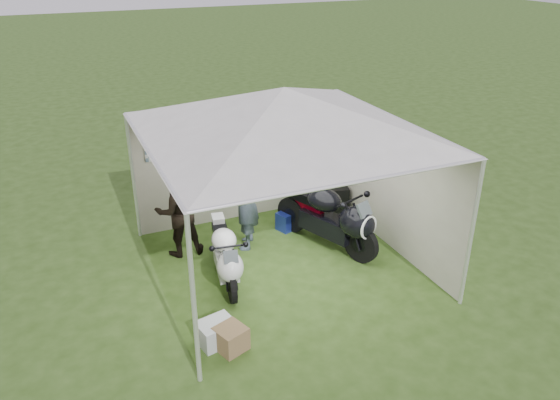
{
  "coord_description": "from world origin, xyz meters",
  "views": [
    {
      "loc": [
        -3.13,
        -7.09,
        4.87
      ],
      "look_at": [
        0.09,
        0.35,
        1.04
      ],
      "focal_mm": 35.0,
      "sensor_mm": 36.0,
      "label": 1
    }
  ],
  "objects_px": {
    "motorcycle_black": "(331,216)",
    "person_dark_jacket": "(178,211)",
    "motorcycle_white": "(226,255)",
    "crate_0": "(216,332)",
    "equipment_box": "(333,199)",
    "canopy_tent": "(283,115)",
    "crate_2": "(233,343)",
    "crate_1": "(231,338)",
    "paddock_stand": "(289,220)",
    "person_blue_jacket": "(246,200)"
  },
  "relations": [
    {
      "from": "motorcycle_black",
      "to": "person_dark_jacket",
      "type": "xyz_separation_m",
      "value": [
        -2.45,
        0.86,
        0.19
      ]
    },
    {
      "from": "motorcycle_white",
      "to": "crate_0",
      "type": "height_order",
      "value": "motorcycle_white"
    },
    {
      "from": "equipment_box",
      "to": "canopy_tent",
      "type": "bearing_deg",
      "value": -140.08
    },
    {
      "from": "equipment_box",
      "to": "crate_2",
      "type": "xyz_separation_m",
      "value": [
        -3.14,
        -3.08,
        -0.18
      ]
    },
    {
      "from": "canopy_tent",
      "to": "equipment_box",
      "type": "bearing_deg",
      "value": 39.92
    },
    {
      "from": "motorcycle_black",
      "to": "crate_0",
      "type": "distance_m",
      "value": 3.1
    },
    {
      "from": "person_dark_jacket",
      "to": "crate_1",
      "type": "bearing_deg",
      "value": 92.24
    },
    {
      "from": "crate_1",
      "to": "crate_0",
      "type": "bearing_deg",
      "value": 123.97
    },
    {
      "from": "motorcycle_white",
      "to": "crate_2",
      "type": "bearing_deg",
      "value": -96.01
    },
    {
      "from": "paddock_stand",
      "to": "crate_1",
      "type": "relative_size",
      "value": 1.24
    },
    {
      "from": "crate_0",
      "to": "canopy_tent",
      "type": "bearing_deg",
      "value": 41.86
    },
    {
      "from": "person_dark_jacket",
      "to": "crate_1",
      "type": "xyz_separation_m",
      "value": [
        -0.01,
        -2.7,
        -0.64
      ]
    },
    {
      "from": "canopy_tent",
      "to": "person_blue_jacket",
      "type": "distance_m",
      "value": 1.91
    },
    {
      "from": "person_blue_jacket",
      "to": "crate_0",
      "type": "xyz_separation_m",
      "value": [
        -1.27,
        -2.28,
        -0.73
      ]
    },
    {
      "from": "person_dark_jacket",
      "to": "crate_2",
      "type": "distance_m",
      "value": 2.81
    },
    {
      "from": "paddock_stand",
      "to": "crate_0",
      "type": "relative_size",
      "value": 0.95
    },
    {
      "from": "motorcycle_black",
      "to": "person_blue_jacket",
      "type": "xyz_separation_m",
      "value": [
        -1.32,
        0.64,
        0.28
      ]
    },
    {
      "from": "person_blue_jacket",
      "to": "person_dark_jacket",
      "type": "bearing_deg",
      "value": -75.92
    },
    {
      "from": "paddock_stand",
      "to": "crate_2",
      "type": "bearing_deg",
      "value": -126.44
    },
    {
      "from": "canopy_tent",
      "to": "crate_2",
      "type": "relative_size",
      "value": 21.31
    },
    {
      "from": "crate_0",
      "to": "crate_2",
      "type": "relative_size",
      "value": 1.81
    },
    {
      "from": "motorcycle_white",
      "to": "paddock_stand",
      "type": "height_order",
      "value": "motorcycle_white"
    },
    {
      "from": "paddock_stand",
      "to": "person_dark_jacket",
      "type": "height_order",
      "value": "person_dark_jacket"
    },
    {
      "from": "crate_1",
      "to": "canopy_tent",
      "type": "bearing_deg",
      "value": 48.23
    },
    {
      "from": "motorcycle_white",
      "to": "person_blue_jacket",
      "type": "bearing_deg",
      "value": 63.7
    },
    {
      "from": "motorcycle_black",
      "to": "equipment_box",
      "type": "bearing_deg",
      "value": 38.67
    },
    {
      "from": "equipment_box",
      "to": "crate_1",
      "type": "xyz_separation_m",
      "value": [
        -3.16,
        -3.06,
        -0.11
      ]
    },
    {
      "from": "person_blue_jacket",
      "to": "paddock_stand",
      "type": "bearing_deg",
      "value": 132.4
    },
    {
      "from": "person_blue_jacket",
      "to": "equipment_box",
      "type": "bearing_deg",
      "value": 130.8
    },
    {
      "from": "paddock_stand",
      "to": "equipment_box",
      "type": "bearing_deg",
      "value": 14.44
    },
    {
      "from": "canopy_tent",
      "to": "person_dark_jacket",
      "type": "relative_size",
      "value": 3.53
    },
    {
      "from": "person_blue_jacket",
      "to": "canopy_tent",
      "type": "bearing_deg",
      "value": 45.75
    },
    {
      "from": "motorcycle_white",
      "to": "canopy_tent",
      "type": "bearing_deg",
      "value": 15.96
    },
    {
      "from": "motorcycle_black",
      "to": "crate_1",
      "type": "bearing_deg",
      "value": -164.66
    },
    {
      "from": "motorcycle_black",
      "to": "person_dark_jacket",
      "type": "relative_size",
      "value": 1.32
    },
    {
      "from": "crate_0",
      "to": "crate_1",
      "type": "bearing_deg",
      "value": -56.03
    },
    {
      "from": "motorcycle_white",
      "to": "crate_0",
      "type": "xyz_separation_m",
      "value": [
        -0.58,
        -1.31,
        -0.32
      ]
    },
    {
      "from": "crate_2",
      "to": "paddock_stand",
      "type": "bearing_deg",
      "value": 53.56
    },
    {
      "from": "canopy_tent",
      "to": "motorcycle_black",
      "type": "height_order",
      "value": "canopy_tent"
    },
    {
      "from": "paddock_stand",
      "to": "person_blue_jacket",
      "type": "xyz_separation_m",
      "value": [
        -0.95,
        -0.3,
        0.72
      ]
    },
    {
      "from": "canopy_tent",
      "to": "person_blue_jacket",
      "type": "bearing_deg",
      "value": 110.84
    },
    {
      "from": "paddock_stand",
      "to": "crate_1",
      "type": "xyz_separation_m",
      "value": [
        -2.09,
        -2.78,
        -0.01
      ]
    },
    {
      "from": "canopy_tent",
      "to": "paddock_stand",
      "type": "distance_m",
      "value": 2.74
    },
    {
      "from": "equipment_box",
      "to": "crate_2",
      "type": "height_order",
      "value": "equipment_box"
    },
    {
      "from": "paddock_stand",
      "to": "crate_0",
      "type": "xyz_separation_m",
      "value": [
        -2.23,
        -2.58,
        -0.01
      ]
    },
    {
      "from": "motorcycle_white",
      "to": "person_blue_jacket",
      "type": "height_order",
      "value": "person_blue_jacket"
    },
    {
      "from": "paddock_stand",
      "to": "crate_1",
      "type": "height_order",
      "value": "paddock_stand"
    },
    {
      "from": "person_blue_jacket",
      "to": "crate_1",
      "type": "relative_size",
      "value": 4.87
    },
    {
      "from": "crate_2",
      "to": "crate_0",
      "type": "bearing_deg",
      "value": 124.73
    },
    {
      "from": "person_blue_jacket",
      "to": "crate_0",
      "type": "bearing_deg",
      "value": -4.32
    }
  ]
}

